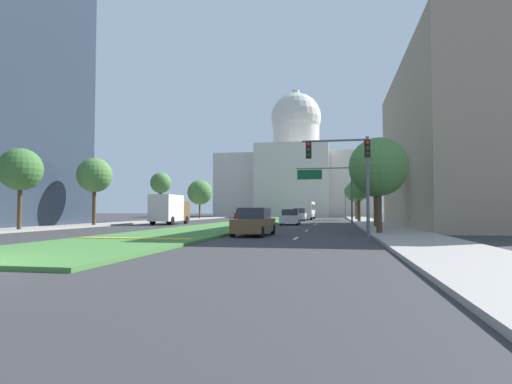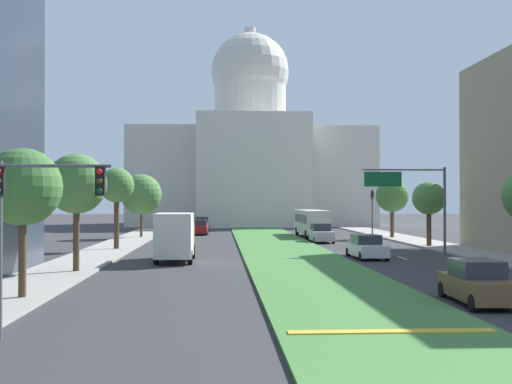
{
  "view_description": "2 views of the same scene",
  "coord_description": "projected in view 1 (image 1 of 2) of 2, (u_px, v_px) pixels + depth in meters",
  "views": [
    {
      "loc": [
        9.93,
        -9.51,
        1.58
      ],
      "look_at": [
        -2.39,
        55.43,
        4.4
      ],
      "focal_mm": 29.62,
      "sensor_mm": 36.0,
      "label": 1
    },
    {
      "loc": [
        -5.12,
        -8.89,
        4.05
      ],
      "look_at": [
        -1.33,
        57.52,
        4.87
      ],
      "focal_mm": 45.67,
      "sensor_mm": 36.0,
      "label": 2
    }
  ],
  "objects": [
    {
      "name": "city_bus",
      "position": [
        306.0,
        209.0,
        70.49
      ],
      "size": [
        2.62,
        11.0,
        2.95
      ],
      "color": "beige",
      "rests_on": "ground_plane"
    },
    {
      "name": "grass_median",
      "position": [
        258.0,
        222.0,
        54.39
      ],
      "size": [
        6.89,
        88.18,
        0.14
      ],
      "primitive_type": "cube",
      "color": "#427A38",
      "rests_on": "ground_plane"
    },
    {
      "name": "ground_plane",
      "position": [
        264.0,
        221.0,
        59.2
      ],
      "size": [
        260.0,
        260.0,
        0.0
      ],
      "primitive_type": "plane",
      "color": "#333335"
    },
    {
      "name": "lane_dashes_right",
      "position": [
        314.0,
        226.0,
        42.51
      ],
      "size": [
        0.16,
        42.31,
        0.01
      ],
      "color": "silver",
      "rests_on": "ground_plane"
    },
    {
      "name": "midrise_block_right",
      "position": [
        471.0,
        145.0,
        39.43
      ],
      "size": [
        12.92,
        28.43,
        15.31
      ],
      "primitive_type": "cube",
      "color": "tan",
      "rests_on": "ground_plane"
    },
    {
      "name": "sidewalk_right",
      "position": [
        373.0,
        223.0,
        46.98
      ],
      "size": [
        4.0,
        88.18,
        0.15
      ],
      "primitive_type": "cube",
      "color": "#9E9991",
      "rests_on": "ground_plane"
    },
    {
      "name": "sedan_lead_stopped",
      "position": [
        254.0,
        223.0,
        25.9
      ],
      "size": [
        2.06,
        4.56,
        1.71
      ],
      "color": "brown",
      "rests_on": "ground_plane"
    },
    {
      "name": "street_tree_right_far",
      "position": [
        359.0,
        190.0,
        53.77
      ],
      "size": [
        2.84,
        2.84,
        5.64
      ],
      "color": "#4C3823",
      "rests_on": "ground_plane"
    },
    {
      "name": "box_truck_delivery",
      "position": [
        169.0,
        209.0,
        46.11
      ],
      "size": [
        2.4,
        6.4,
        3.2
      ],
      "color": "brown",
      "rests_on": "ground_plane"
    },
    {
      "name": "street_tree_right_near",
      "position": [
        378.0,
        167.0,
        26.52
      ],
      "size": [
        3.69,
        3.69,
        6.14
      ],
      "color": "#4C3823",
      "rests_on": "ground_plane"
    },
    {
      "name": "street_tree_right_distant",
      "position": [
        356.0,
        192.0,
        66.37
      ],
      "size": [
        3.43,
        3.43,
        6.22
      ],
      "color": "#4C3823",
      "rests_on": "ground_plane"
    },
    {
      "name": "traffic_light_near_right",
      "position": [
        350.0,
        165.0,
        20.89
      ],
      "size": [
        3.34,
        0.35,
        5.2
      ],
      "color": "#515456",
      "rests_on": "ground_plane"
    },
    {
      "name": "street_tree_left_far",
      "position": [
        161.0,
        184.0,
        57.01
      ],
      "size": [
        2.82,
        2.82,
        6.66
      ],
      "color": "#4C3823",
      "rests_on": "ground_plane"
    },
    {
      "name": "street_tree_left_near",
      "position": [
        20.0,
        170.0,
        31.23
      ],
      "size": [
        3.15,
        3.15,
        6.16
      ],
      "color": "#4C3823",
      "rests_on": "ground_plane"
    },
    {
      "name": "traffic_light_far_right",
      "position": [
        346.0,
        199.0,
        68.64
      ],
      "size": [
        0.28,
        0.35,
        5.2
      ],
      "color": "#515456",
      "rests_on": "ground_plane"
    },
    {
      "name": "sedan_midblock",
      "position": [
        290.0,
        217.0,
        45.21
      ],
      "size": [
        2.12,
        4.74,
        1.65
      ],
      "color": "silver",
      "rests_on": "ground_plane"
    },
    {
      "name": "sidewalk_left",
      "position": [
        140.0,
        222.0,
        52.19
      ],
      "size": [
        4.0,
        88.18,
        0.15
      ],
      "primitive_type": "cube",
      "color": "#9E9991",
      "rests_on": "ground_plane"
    },
    {
      "name": "sedan_distant",
      "position": [
        299.0,
        215.0,
        62.11
      ],
      "size": [
        1.97,
        4.63,
        1.82
      ],
      "color": "#BCBCC1",
      "rests_on": "ground_plane"
    },
    {
      "name": "street_tree_left_distant",
      "position": [
        200.0,
        192.0,
        73.33
      ],
      "size": [
        4.31,
        4.31,
        6.8
      ],
      "color": "#4C3823",
      "rests_on": "ground_plane"
    },
    {
      "name": "street_tree_left_mid",
      "position": [
        95.0,
        175.0,
        40.73
      ],
      "size": [
        3.33,
        3.33,
        6.61
      ],
      "color": "#4C3823",
      "rests_on": "ground_plane"
    },
    {
      "name": "street_tree_right_mid",
      "position": [
        376.0,
        180.0,
        37.2
      ],
      "size": [
        3.17,
        3.17,
        5.88
      ],
      "color": "#4C3823",
      "rests_on": "ground_plane"
    },
    {
      "name": "sedan_far_horizon",
      "position": [
        242.0,
        214.0,
        78.43
      ],
      "size": [
        1.95,
        4.33,
        1.73
      ],
      "color": "maroon",
      "rests_on": "ground_plane"
    },
    {
      "name": "overhead_guide_sign",
      "position": [
        330.0,
        182.0,
        47.47
      ],
      "size": [
        6.33,
        0.2,
        6.5
      ],
      "color": "#515456",
      "rests_on": "ground_plane"
    },
    {
      "name": "capitol_building",
      "position": [
        296.0,
        174.0,
        106.91
      ],
      "size": [
        38.31,
        23.83,
        32.46
      ],
      "color": "beige",
      "rests_on": "ground_plane"
    },
    {
      "name": "sedan_very_far",
      "position": [
        252.0,
        213.0,
        88.54
      ],
      "size": [
        1.92,
        4.15,
        1.84
      ],
      "color": "#BCBCC1",
      "rests_on": "ground_plane"
    },
    {
      "name": "median_curb_nose",
      "position": [
        134.0,
        238.0,
        21.09
      ],
      "size": [
        6.2,
        0.5,
        0.04
      ],
      "primitive_type": "cube",
      "color": "gold",
      "rests_on": "grass_median"
    }
  ]
}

